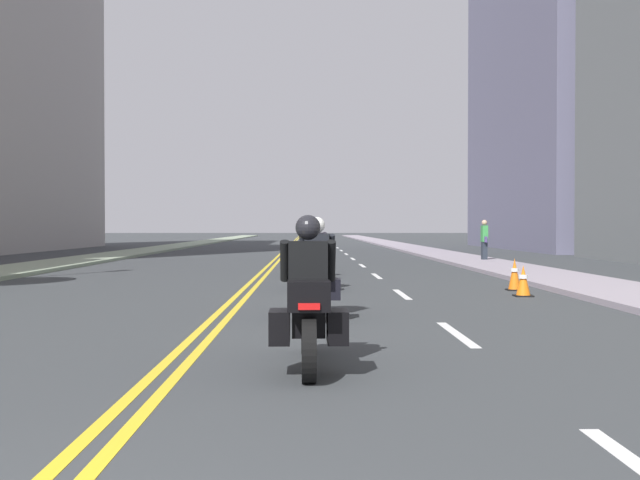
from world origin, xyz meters
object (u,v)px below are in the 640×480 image
motorcycle_3 (311,254)px  pedestrian_1 (484,240)px  motorcycle_0 (308,307)px  motorcycle_1 (317,276)px  traffic_cone_1 (523,281)px  motorcycle_2 (314,261)px  traffic_cone_0 (515,274)px  motorcycle_4 (310,250)px

motorcycle_3 → pedestrian_1: bearing=49.2°
motorcycle_3 → pedestrian_1: 11.54m
motorcycle_0 → pedestrian_1: size_ratio=1.29×
motorcycle_1 → traffic_cone_1: (4.33, 3.56, -0.34)m
motorcycle_2 → pedestrian_1: (7.04, 13.38, 0.24)m
traffic_cone_0 → traffic_cone_1: 1.50m
motorcycle_1 → pedestrian_1: 19.88m
motorcycle_3 → motorcycle_4: bearing=87.4°
motorcycle_3 → traffic_cone_0: size_ratio=3.07×
motorcycle_3 → motorcycle_0: bearing=-93.1°
motorcycle_0 → motorcycle_1: (0.14, 4.38, 0.03)m
traffic_cone_0 → traffic_cone_1: bearing=-98.6°
motorcycle_3 → pedestrian_1: (7.11, 9.09, 0.23)m
motorcycle_2 → motorcycle_1: bearing=-88.8°
traffic_cone_0 → pedestrian_1: bearing=79.6°
motorcycle_0 → pedestrian_1: bearing=72.0°
traffic_cone_1 → pedestrian_1: size_ratio=0.37×
motorcycle_1 → traffic_cone_1: size_ratio=3.41×
motorcycle_2 → motorcycle_4: bearing=91.7°
motorcycle_4 → traffic_cone_0: size_ratio=3.00×
motorcycle_1 → traffic_cone_0: size_ratio=3.01×
traffic_cone_0 → pedestrian_1: (2.48, 13.55, 0.53)m
motorcycle_1 → motorcycle_3: 9.50m
motorcycle_1 → pedestrian_1: bearing=71.5°
motorcycle_3 → traffic_cone_0: (4.63, -4.45, -0.30)m
motorcycle_2 → motorcycle_3: motorcycle_3 is taller
motorcycle_3 → pedestrian_1: size_ratio=1.30×
traffic_cone_1 → traffic_cone_0: bearing=81.4°
motorcycle_0 → motorcycle_3: (0.06, 13.88, 0.03)m
traffic_cone_1 → motorcycle_1: bearing=-140.6°
motorcycle_2 → traffic_cone_0: bearing=-0.9°
motorcycle_4 → traffic_cone_1: bearing=-68.9°
traffic_cone_0 → motorcycle_1: bearing=-132.1°
motorcycle_4 → pedestrian_1: 8.72m
traffic_cone_0 → traffic_cone_1: (-0.23, -1.49, -0.04)m
motorcycle_2 → motorcycle_3: size_ratio=0.99×
motorcycle_2 → motorcycle_4: (-0.09, 8.36, 0.02)m
motorcycle_0 → motorcycle_4: size_ratio=1.01×
pedestrian_1 → motorcycle_2: bearing=-29.3°
motorcycle_1 → traffic_cone_1: 5.62m
motorcycle_0 → traffic_cone_1: 9.12m
motorcycle_1 → motorcycle_3: motorcycle_3 is taller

